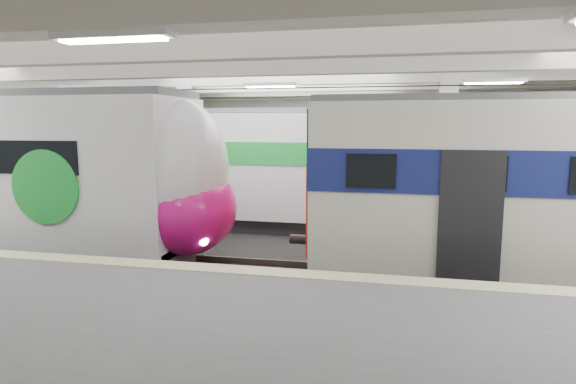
# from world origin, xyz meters

# --- Properties ---
(station_hall) EXTENTS (36.00, 24.00, 5.75)m
(station_hall) POSITION_xyz_m (0.00, -1.74, 3.24)
(station_hall) COLOR black
(station_hall) RESTS_ON ground
(modern_emu) EXTENTS (14.74, 3.04, 4.71)m
(modern_emu) POSITION_xyz_m (-7.22, -0.00, 2.31)
(modern_emu) COLOR silver
(modern_emu) RESTS_ON ground
(far_train) EXTENTS (13.69, 3.02, 4.37)m
(far_train) POSITION_xyz_m (-5.85, 5.50, 2.26)
(far_train) COLOR silver
(far_train) RESTS_ON ground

